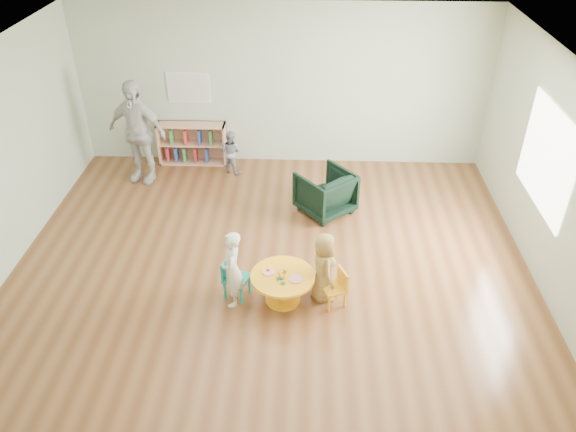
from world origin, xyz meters
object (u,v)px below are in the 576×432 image
object	(u,v)px
toddler	(231,152)
bookshelf	(192,143)
armchair	(325,192)
child_left	(232,269)
activity_table	(283,283)
kid_chair_right	(337,287)
adult_caretaker	(137,132)
kid_chair_left	(234,276)
child_right	(324,267)

from	to	relation	value
toddler	bookshelf	bearing A→B (deg)	2.82
armchair	child_left	distance (m)	2.45
activity_table	toddler	size ratio (longest dim) A/B	1.04
activity_table	kid_chair_right	world-z (taller)	kid_chair_right
activity_table	child_left	distance (m)	0.66
activity_table	child_left	size ratio (longest dim) A/B	0.77
bookshelf	adult_caretaker	size ratio (longest dim) A/B	0.68
kid_chair_left	child_left	world-z (taller)	child_left
kid_chair_left	kid_chair_right	world-z (taller)	kid_chair_left
armchair	kid_chair_left	bearing A→B (deg)	19.98
activity_table	kid_chair_right	distance (m)	0.66
child_left	toddler	bearing A→B (deg)	-174.93
armchair	adult_caretaker	distance (m)	3.28
kid_chair_left	bookshelf	world-z (taller)	bookshelf
adult_caretaker	kid_chair_right	bearing A→B (deg)	-27.18
kid_chair_right	armchair	xyz separation A→B (m)	(-0.11, 2.12, 0.08)
armchair	child_right	xyz separation A→B (m)	(-0.05, -2.01, 0.13)
bookshelf	armchair	bearing A→B (deg)	-33.72
bookshelf	adult_caretaker	bearing A→B (deg)	-138.37
bookshelf	adult_caretaker	distance (m)	1.11
child_right	adult_caretaker	size ratio (longest dim) A/B	0.54
child_left	toddler	distance (m)	3.42
armchair	toddler	bearing A→B (deg)	-77.13
bookshelf	activity_table	bearing A→B (deg)	-63.82
activity_table	armchair	xyz separation A→B (m)	(0.55, 2.10, 0.07)
kid_chair_left	adult_caretaker	distance (m)	3.55
activity_table	kid_chair_left	bearing A→B (deg)	172.22
child_right	toddler	distance (m)	3.61
kid_chair_right	adult_caretaker	world-z (taller)	adult_caretaker
bookshelf	armchair	xyz separation A→B (m)	(2.36, -1.57, -0.02)
bookshelf	child_left	xyz separation A→B (m)	(1.20, -3.73, 0.15)
kid_chair_left	bookshelf	size ratio (longest dim) A/B	0.45
armchair	child_left	bearing A→B (deg)	21.89
bookshelf	child_right	size ratio (longest dim) A/B	1.26
kid_chair_right	kid_chair_left	bearing A→B (deg)	62.12
kid_chair_left	child_right	size ratio (longest dim) A/B	0.57
kid_chair_right	activity_table	bearing A→B (deg)	64.77
activity_table	bookshelf	xyz separation A→B (m)	(-1.80, 3.67, 0.09)
adult_caretaker	child_right	bearing A→B (deg)	-27.64
kid_chair_right	bookshelf	size ratio (longest dim) A/B	0.41
kid_chair_right	adult_caretaker	distance (m)	4.46
activity_table	bookshelf	bearing A→B (deg)	116.18
armchair	child_right	bearing A→B (deg)	48.72
armchair	bookshelf	bearing A→B (deg)	-73.46
kid_chair_left	toddler	distance (m)	3.28
kid_chair_right	toddler	size ratio (longest dim) A/B	0.65
activity_table	adult_caretaker	distance (m)	3.99
armchair	child_left	xyz separation A→B (m)	(-1.16, -2.15, 0.18)
armchair	kid_chair_right	bearing A→B (deg)	53.23
child_right	bookshelf	bearing A→B (deg)	19.02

